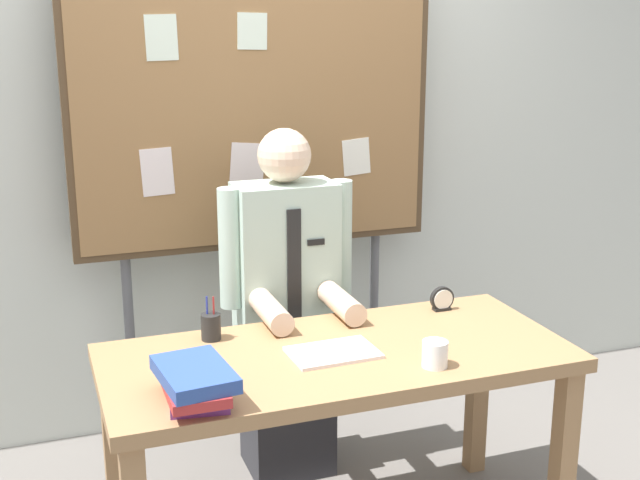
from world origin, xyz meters
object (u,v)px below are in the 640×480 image
(bulletin_board, at_px, (256,109))
(book_stack, at_px, (195,383))
(desk_clock, at_px, (442,300))
(person, at_px, (287,318))
(coffee_mug, at_px, (435,354))
(pen_holder, at_px, (211,326))
(desk, at_px, (337,378))
(open_notebook, at_px, (333,353))

(bulletin_board, bearing_deg, book_stack, -113.98)
(desk_clock, bearing_deg, person, 148.10)
(book_stack, distance_m, coffee_mug, 0.79)
(book_stack, xyz_separation_m, pen_holder, (0.15, 0.46, -0.01))
(desk, height_order, coffee_mug, coffee_mug)
(bulletin_board, relative_size, coffee_mug, 24.26)
(desk, bearing_deg, person, 90.00)
(book_stack, bearing_deg, desk, 21.44)
(person, bearing_deg, book_stack, -124.22)
(person, bearing_deg, desk_clock, -31.90)
(bulletin_board, relative_size, desk_clock, 22.40)
(person, height_order, pen_holder, person)
(person, relative_size, pen_holder, 9.07)
(book_stack, bearing_deg, coffee_mug, -1.30)
(desk_clock, bearing_deg, book_stack, -156.87)
(book_stack, height_order, pen_holder, pen_holder)
(bulletin_board, xyz_separation_m, coffee_mug, (0.25, -1.21, -0.68))
(person, relative_size, desk_clock, 15.23)
(coffee_mug, distance_m, pen_holder, 0.80)
(bulletin_board, height_order, pen_holder, bulletin_board)
(bulletin_board, height_order, desk_clock, bulletin_board)
(coffee_mug, bearing_deg, open_notebook, 143.21)
(book_stack, bearing_deg, open_notebook, 20.37)
(open_notebook, relative_size, coffee_mug, 3.35)
(book_stack, xyz_separation_m, open_notebook, (0.51, 0.19, -0.05))
(open_notebook, bearing_deg, coffee_mug, -36.79)
(person, height_order, bulletin_board, bulletin_board)
(desk, distance_m, bulletin_board, 1.29)
(bulletin_board, bearing_deg, person, -89.96)
(desk_clock, distance_m, pen_holder, 0.91)
(desk, relative_size, bulletin_board, 0.75)
(bulletin_board, bearing_deg, desk_clock, -54.51)
(person, height_order, book_stack, person)
(open_notebook, bearing_deg, desk_clock, 25.58)
(book_stack, bearing_deg, bulletin_board, 66.02)
(coffee_mug, bearing_deg, desk_clock, 59.66)
(person, bearing_deg, open_notebook, -92.24)
(person, relative_size, bulletin_board, 0.68)
(open_notebook, bearing_deg, desk, 40.67)
(book_stack, distance_m, desk_clock, 1.16)
(pen_holder, bearing_deg, book_stack, -108.07)
(coffee_mug, bearing_deg, person, 107.56)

